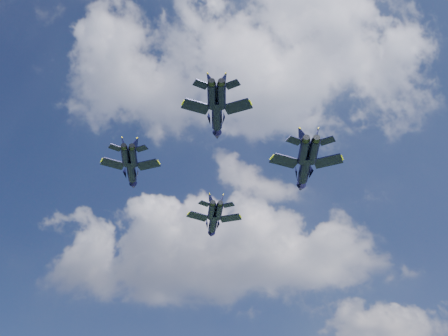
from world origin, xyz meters
TOP-DOWN VIEW (x-y plane):
  - jet_lead at (-1.57, 16.58)m, footprint 10.98×14.71m
  - jet_left at (-13.28, -3.39)m, footprint 10.50×13.86m
  - jet_right at (17.61, 4.45)m, footprint 13.61×17.80m
  - jet_slot at (3.73, -13.41)m, footprint 11.52×15.03m

SIDE VIEW (x-z plane):
  - jet_left at x=-13.28m, z-range 61.37..64.64m
  - jet_lead at x=-1.57m, z-range 61.44..64.90m
  - jet_slot at x=3.73m, z-range 63.41..66.97m
  - jet_right at x=17.61m, z-range 63.76..67.97m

